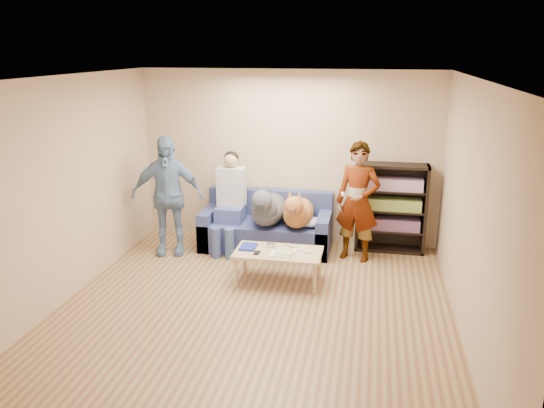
% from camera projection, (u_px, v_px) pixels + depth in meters
% --- Properties ---
extents(ground, '(5.00, 5.00, 0.00)m').
position_uv_depth(ground, '(252.00, 314.00, 5.99)').
color(ground, brown).
rests_on(ground, ground).
extents(ceiling, '(5.00, 5.00, 0.00)m').
position_uv_depth(ceiling, '(249.00, 78.00, 5.25)').
color(ceiling, white).
rests_on(ceiling, ground).
extents(wall_back, '(4.50, 0.00, 4.50)m').
position_uv_depth(wall_back, '(288.00, 158.00, 7.97)').
color(wall_back, tan).
rests_on(wall_back, ground).
extents(wall_front, '(4.50, 0.00, 4.50)m').
position_uv_depth(wall_front, '(158.00, 317.00, 3.27)').
color(wall_front, tan).
rests_on(wall_front, ground).
extents(wall_left, '(0.00, 5.00, 5.00)m').
position_uv_depth(wall_left, '(58.00, 193.00, 6.03)').
color(wall_left, tan).
rests_on(wall_left, ground).
extents(wall_right, '(0.00, 5.00, 5.00)m').
position_uv_depth(wall_right, '(473.00, 216.00, 5.21)').
color(wall_right, tan).
rests_on(wall_right, ground).
extents(blanket, '(0.37, 0.31, 0.13)m').
position_uv_depth(blanket, '(310.00, 222.00, 7.59)').
color(blanket, '#B8B8BD').
rests_on(blanket, sofa).
extents(person_standing_right, '(0.69, 0.54, 1.68)m').
position_uv_depth(person_standing_right, '(358.00, 202.00, 7.33)').
color(person_standing_right, gray).
rests_on(person_standing_right, ground).
extents(person_standing_left, '(1.08, 0.65, 1.73)m').
position_uv_depth(person_standing_left, '(167.00, 196.00, 7.55)').
color(person_standing_left, '#749ABA').
rests_on(person_standing_left, ground).
extents(held_controller, '(0.05, 0.12, 0.03)m').
position_uv_depth(held_controller, '(343.00, 194.00, 7.13)').
color(held_controller, white).
rests_on(held_controller, person_standing_right).
extents(notebook_blue, '(0.20, 0.26, 0.03)m').
position_uv_depth(notebook_blue, '(248.00, 247.00, 6.81)').
color(notebook_blue, navy).
rests_on(notebook_blue, coffee_table).
extents(papers, '(0.26, 0.20, 0.02)m').
position_uv_depth(papers, '(281.00, 254.00, 6.59)').
color(papers, silver).
rests_on(papers, coffee_table).
extents(magazine, '(0.22, 0.17, 0.01)m').
position_uv_depth(magazine, '(283.00, 252.00, 6.60)').
color(magazine, '#B4B190').
rests_on(magazine, coffee_table).
extents(camera_silver, '(0.11, 0.06, 0.05)m').
position_uv_depth(camera_silver, '(271.00, 245.00, 6.82)').
color(camera_silver, '#AEAEB2').
rests_on(camera_silver, coffee_table).
extents(controller_a, '(0.04, 0.13, 0.03)m').
position_uv_depth(controller_a, '(301.00, 249.00, 6.73)').
color(controller_a, white).
rests_on(controller_a, coffee_table).
extents(controller_b, '(0.09, 0.06, 0.03)m').
position_uv_depth(controller_b, '(307.00, 252.00, 6.64)').
color(controller_b, white).
rests_on(controller_b, coffee_table).
extents(headphone_cup_a, '(0.07, 0.07, 0.02)m').
position_uv_depth(headphone_cup_a, '(294.00, 252.00, 6.64)').
color(headphone_cup_a, white).
rests_on(headphone_cup_a, coffee_table).
extents(headphone_cup_b, '(0.07, 0.07, 0.02)m').
position_uv_depth(headphone_cup_b, '(295.00, 250.00, 6.71)').
color(headphone_cup_b, white).
rests_on(headphone_cup_b, coffee_table).
extents(pen_orange, '(0.13, 0.06, 0.01)m').
position_uv_depth(pen_orange, '(274.00, 256.00, 6.55)').
color(pen_orange, orange).
rests_on(pen_orange, coffee_table).
extents(pen_black, '(0.13, 0.08, 0.01)m').
position_uv_depth(pen_black, '(290.00, 247.00, 6.84)').
color(pen_black, black).
rests_on(pen_black, coffee_table).
extents(wallet, '(0.07, 0.12, 0.02)m').
position_uv_depth(wallet, '(257.00, 253.00, 6.63)').
color(wallet, black).
rests_on(wallet, coffee_table).
extents(sofa, '(1.90, 0.85, 0.82)m').
position_uv_depth(sofa, '(267.00, 229.00, 7.93)').
color(sofa, '#515B93').
rests_on(sofa, ground).
extents(person_seated, '(0.40, 0.73, 1.47)m').
position_uv_depth(person_seated, '(230.00, 198.00, 7.77)').
color(person_seated, '#46529A').
rests_on(person_seated, sofa).
extents(dog_gray, '(0.48, 1.28, 0.70)m').
position_uv_depth(dog_gray, '(268.00, 208.00, 7.62)').
color(dog_gray, '#4A4B54').
rests_on(dog_gray, sofa).
extents(dog_tan, '(0.43, 1.17, 0.62)m').
position_uv_depth(dog_tan, '(298.00, 212.00, 7.54)').
color(dog_tan, '#B17436').
rests_on(dog_tan, sofa).
extents(coffee_table, '(1.10, 0.60, 0.42)m').
position_uv_depth(coffee_table, '(278.00, 255.00, 6.71)').
color(coffee_table, tan).
rests_on(coffee_table, ground).
extents(bookshelf, '(1.00, 0.34, 1.30)m').
position_uv_depth(bookshelf, '(391.00, 206.00, 7.71)').
color(bookshelf, black).
rests_on(bookshelf, ground).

